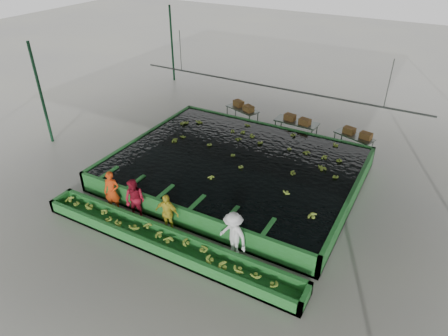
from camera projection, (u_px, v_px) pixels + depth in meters
The scene contains 21 objects.
ground at pixel (218, 194), 16.26m from camera, with size 80.00×80.00×0.00m, color gray.
shed_roof at pixel (217, 75), 13.65m from camera, with size 20.00×22.00×0.04m, color gray.
shed_posts at pixel (218, 140), 14.95m from camera, with size 20.00×22.00×5.00m, color #143D23, non-canonical shape.
flotation_tank at pixel (235, 168), 17.14m from camera, with size 10.00×8.00×0.90m, color #25742D, non-canonical shape.
tank_water at pixel (235, 160), 16.93m from camera, with size 9.70×7.70×0.00m, color black.
sorting_trough at pixel (165, 242), 13.44m from camera, with size 10.00×1.00×0.50m, color #25742D, non-canonical shape.
cableway_rail at pixel (271, 87), 18.43m from camera, with size 0.08×0.08×14.00m, color #59605B.
rail_hanger_left at pixel (180, 51), 19.98m from camera, with size 0.04×0.04×2.00m, color #59605B.
rail_hanger_right at pixel (389, 84), 15.83m from camera, with size 0.04×0.04×2.00m, color #59605B.
worker_a at pixel (112, 192), 14.97m from camera, with size 0.61×0.40×1.67m, color #E64412.
worker_b at pixel (135, 200), 14.51m from camera, with size 0.81×0.63×1.67m, color maroon.
worker_c at pixel (167, 213), 13.95m from camera, with size 0.91×0.38×1.55m, color gold.
worker_d at pixel (233, 235), 12.82m from camera, with size 1.12×0.64×1.73m, color white.
packing_table_left at pixel (242, 116), 21.92m from camera, with size 1.89×0.76×0.86m, color #59605B, non-canonical shape.
packing_table_mid at pixel (296, 130), 20.23m from camera, with size 2.17×0.87×0.99m, color #59605B, non-canonical shape.
packing_table_right at pixel (353, 143), 19.17m from camera, with size 1.87×0.75×0.85m, color #59605B, non-canonical shape.
box_stack_left at pixel (243, 108), 21.69m from camera, with size 1.43×0.40×0.31m, color brown, non-canonical shape.
box_stack_mid at pixel (297, 122), 19.89m from camera, with size 1.39×0.38×0.30m, color brown, non-canonical shape.
box_stack_right at pixel (357, 136), 18.90m from camera, with size 1.37×0.38×0.30m, color brown, non-canonical shape.
floating_bananas at pixel (244, 152), 17.53m from camera, with size 9.17×6.25×0.13m, color olive, non-canonical shape.
trough_bananas at pixel (165, 239), 13.36m from camera, with size 9.02×0.60×0.12m, color olive, non-canonical shape.
Camera 1 is at (6.68, -11.52, 9.39)m, focal length 32.00 mm.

